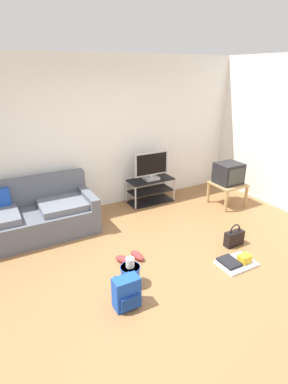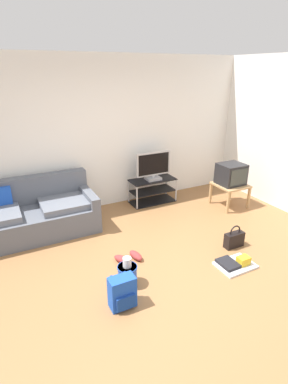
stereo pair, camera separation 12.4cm
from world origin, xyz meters
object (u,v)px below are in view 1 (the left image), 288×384
Objects in this scene: side_table at (228,186)px; floor_tray at (236,262)px; couch at (29,216)px; handbag at (234,238)px; cleaning_bucket at (130,274)px; flat_tv at (151,166)px; backpack at (127,293)px; tv_stand at (150,190)px; sneakers_pair at (131,258)px; crt_tv at (229,173)px.

floor_tray is (-1.25, -1.55, -0.34)m from side_table.
floor_tray is (2.27, -2.17, -0.27)m from couch.
side_table is (3.52, -0.62, 0.06)m from couch.
couch is 4.01× the size of floor_tray.
handbag is 0.93× the size of cleaning_bucket.
flat_tv is 2.91m from backpack.
sneakers_pair is (-1.23, -1.60, -0.19)m from tv_stand.
sneakers_pair is at bearing -52.74° from couch.
floor_tray is at bearing -32.40° from sneakers_pair.
flat_tv is at bearing -90.00° from tv_stand.
flat_tv reaches higher than crt_tv.
tv_stand reaches higher than side_table.
crt_tv is 1.16× the size of sneakers_pair.
handbag is at bearing -128.58° from side_table.
sneakers_pair is (0.42, 0.76, -0.14)m from backpack.
crt_tv is (3.52, -0.60, 0.32)m from couch.
couch reaches higher than crt_tv.
tv_stand is at bearing 146.18° from side_table.
tv_stand is 1.48m from side_table.
flat_tv is at bearing 75.30° from backpack.
crt_tv is 1.59m from handbag.
side_table is 1.50× the size of backpack.
flat_tv is at bearing 146.91° from side_table.
cleaning_bucket is (-2.67, -1.24, -0.48)m from crt_tv.
crt_tv reaches higher than sneakers_pair.
cleaning_bucket is 0.96× the size of sneakers_pair.
backpack is at bearing -151.57° from crt_tv.
tv_stand is at bearing 75.56° from backpack.
backpack is at bearing -124.94° from tv_stand.
backpack is at bearing -169.15° from handbag.
couch is 5.27× the size of cleaning_bucket.
backpack is (-1.65, -2.34, -0.56)m from flat_tv.
side_table reaches higher than cleaning_bucket.
flat_tv is 2.56m from cleaning_bucket.
couch is at bearing 127.26° from sneakers_pair.
crt_tv is at bearing -32.56° from flat_tv.
handbag is at bearing -128.20° from crt_tv.
handbag is (-0.93, -1.17, -0.25)m from side_table.
couch is 3.15m from handbag.
tv_stand is 2.35× the size of cleaning_bucket.
flat_tv reaches higher than backpack.
handbag is 1.57m from sneakers_pair.
crt_tv is 0.93× the size of floor_tray.
backpack is 0.37m from cleaning_bucket.
backpack reaches higher than handbag.
handbag is (-0.93, -1.18, -0.51)m from crt_tv.
cleaning_bucket is (0.85, -1.85, -0.16)m from couch.
backpack is 0.99× the size of cleaning_bucket.
backpack is at bearing -73.29° from couch.
couch reaches higher than sneakers_pair.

